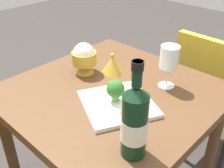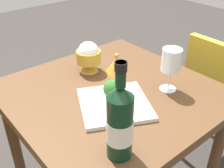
{
  "view_description": "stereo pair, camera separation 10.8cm",
  "coord_description": "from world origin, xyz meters",
  "px_view_note": "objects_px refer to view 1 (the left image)",
  "views": [
    {
      "loc": [
        -0.64,
        0.67,
        1.35
      ],
      "look_at": [
        0.0,
        0.0,
        0.78
      ],
      "focal_mm": 43.36,
      "sensor_mm": 36.0,
      "label": 1
    },
    {
      "loc": [
        -0.71,
        0.59,
        1.35
      ],
      "look_at": [
        0.0,
        0.0,
        0.78
      ],
      "focal_mm": 43.36,
      "sensor_mm": 36.0,
      "label": 2
    }
  ],
  "objects_px": {
    "rice_bowl": "(84,58)",
    "serving_plate": "(118,104)",
    "carrot_garnish_left": "(124,108)",
    "carrot_garnish_right": "(113,85)",
    "broccoli_floret": "(115,89)",
    "wine_bottle": "(135,122)",
    "rice_bowl_lid": "(112,65)",
    "wine_glass": "(169,58)",
    "chair_near_window": "(211,90)"
  },
  "relations": [
    {
      "from": "wine_bottle",
      "to": "carrot_garnish_right",
      "type": "bearing_deg",
      "value": -36.33
    },
    {
      "from": "serving_plate",
      "to": "rice_bowl",
      "type": "bearing_deg",
      "value": -17.23
    },
    {
      "from": "wine_bottle",
      "to": "rice_bowl_lid",
      "type": "xyz_separation_m",
      "value": [
        0.39,
        -0.32,
        -0.08
      ]
    },
    {
      "from": "rice_bowl_lid",
      "to": "carrot_garnish_right",
      "type": "distance_m",
      "value": 0.18
    },
    {
      "from": "wine_bottle",
      "to": "rice_bowl",
      "type": "xyz_separation_m",
      "value": [
        0.48,
        -0.23,
        -0.04
      ]
    },
    {
      "from": "carrot_garnish_left",
      "to": "chair_near_window",
      "type": "bearing_deg",
      "value": -90.82
    },
    {
      "from": "broccoli_floret",
      "to": "carrot_garnish_right",
      "type": "bearing_deg",
      "value": -40.39
    },
    {
      "from": "chair_near_window",
      "to": "serving_plate",
      "type": "height_order",
      "value": "chair_near_window"
    },
    {
      "from": "serving_plate",
      "to": "carrot_garnish_left",
      "type": "relative_size",
      "value": 6.24
    },
    {
      "from": "wine_glass",
      "to": "rice_bowl_lid",
      "type": "relative_size",
      "value": 1.79
    },
    {
      "from": "serving_plate",
      "to": "carrot_garnish_right",
      "type": "bearing_deg",
      "value": -34.7
    },
    {
      "from": "wine_glass",
      "to": "rice_bowl_lid",
      "type": "height_order",
      "value": "wine_glass"
    },
    {
      "from": "wine_bottle",
      "to": "carrot_garnish_left",
      "type": "distance_m",
      "value": 0.18
    },
    {
      "from": "wine_bottle",
      "to": "rice_bowl_lid",
      "type": "bearing_deg",
      "value": -39.65
    },
    {
      "from": "wine_bottle",
      "to": "carrot_garnish_left",
      "type": "bearing_deg",
      "value": -39.23
    },
    {
      "from": "carrot_garnish_left",
      "to": "rice_bowl",
      "type": "bearing_deg",
      "value": -20.16
    },
    {
      "from": "chair_near_window",
      "to": "rice_bowl_lid",
      "type": "bearing_deg",
      "value": -115.42
    },
    {
      "from": "carrot_garnish_left",
      "to": "carrot_garnish_right",
      "type": "bearing_deg",
      "value": -33.18
    },
    {
      "from": "wine_bottle",
      "to": "broccoli_floret",
      "type": "bearing_deg",
      "value": -35.23
    },
    {
      "from": "broccoli_floret",
      "to": "carrot_garnish_right",
      "type": "height_order",
      "value": "broccoli_floret"
    },
    {
      "from": "wine_glass",
      "to": "broccoli_floret",
      "type": "bearing_deg",
      "value": 74.92
    },
    {
      "from": "rice_bowl_lid",
      "to": "serving_plate",
      "type": "distance_m",
      "value": 0.26
    },
    {
      "from": "wine_glass",
      "to": "rice_bowl_lid",
      "type": "distance_m",
      "value": 0.27
    },
    {
      "from": "chair_near_window",
      "to": "wine_bottle",
      "type": "distance_m",
      "value": 0.92
    },
    {
      "from": "rice_bowl_lid",
      "to": "chair_near_window",
      "type": "bearing_deg",
      "value": -117.16
    },
    {
      "from": "chair_near_window",
      "to": "wine_glass",
      "type": "xyz_separation_m",
      "value": [
        0.02,
        0.46,
        0.35
      ]
    },
    {
      "from": "carrot_garnish_right",
      "to": "broccoli_floret",
      "type": "bearing_deg",
      "value": 139.61
    },
    {
      "from": "carrot_garnish_left",
      "to": "broccoli_floret",
      "type": "bearing_deg",
      "value": -27.56
    },
    {
      "from": "wine_glass",
      "to": "rice_bowl_lid",
      "type": "xyz_separation_m",
      "value": [
        0.25,
        0.07,
        -0.09
      ]
    },
    {
      "from": "rice_bowl",
      "to": "serving_plate",
      "type": "distance_m",
      "value": 0.3
    },
    {
      "from": "serving_plate",
      "to": "broccoli_floret",
      "type": "height_order",
      "value": "broccoli_floret"
    },
    {
      "from": "wine_bottle",
      "to": "wine_glass",
      "type": "bearing_deg",
      "value": -69.79
    },
    {
      "from": "rice_bowl",
      "to": "carrot_garnish_left",
      "type": "relative_size",
      "value": 2.63
    },
    {
      "from": "chair_near_window",
      "to": "wine_bottle",
      "type": "xyz_separation_m",
      "value": [
        -0.12,
        0.85,
        0.34
      ]
    },
    {
      "from": "chair_near_window",
      "to": "rice_bowl",
      "type": "xyz_separation_m",
      "value": [
        0.36,
        0.61,
        0.3
      ]
    },
    {
      "from": "carrot_garnish_left",
      "to": "serving_plate",
      "type": "bearing_deg",
      "value": -31.61
    },
    {
      "from": "wine_bottle",
      "to": "wine_glass",
      "type": "relative_size",
      "value": 1.7
    },
    {
      "from": "broccoli_floret",
      "to": "carrot_garnish_right",
      "type": "xyz_separation_m",
      "value": [
        0.05,
        -0.04,
        -0.02
      ]
    },
    {
      "from": "rice_bowl_lid",
      "to": "carrot_garnish_left",
      "type": "height_order",
      "value": "rice_bowl_lid"
    },
    {
      "from": "rice_bowl_lid",
      "to": "carrot_garnish_left",
      "type": "bearing_deg",
      "value": 140.14
    },
    {
      "from": "rice_bowl",
      "to": "carrot_garnish_right",
      "type": "relative_size",
      "value": 2.7
    },
    {
      "from": "rice_bowl",
      "to": "broccoli_floret",
      "type": "bearing_deg",
      "value": 162.12
    },
    {
      "from": "rice_bowl_lid",
      "to": "broccoli_floret",
      "type": "relative_size",
      "value": 1.17
    },
    {
      "from": "broccoli_floret",
      "to": "carrot_garnish_right",
      "type": "relative_size",
      "value": 1.63
    },
    {
      "from": "wine_bottle",
      "to": "rice_bowl_lid",
      "type": "distance_m",
      "value": 0.51
    },
    {
      "from": "wine_glass",
      "to": "broccoli_floret",
      "type": "xyz_separation_m",
      "value": [
        0.07,
        0.24,
        -0.06
      ]
    },
    {
      "from": "chair_near_window",
      "to": "wine_glass",
      "type": "relative_size",
      "value": 4.75
    },
    {
      "from": "wine_bottle",
      "to": "carrot_garnish_right",
      "type": "relative_size",
      "value": 5.78
    },
    {
      "from": "chair_near_window",
      "to": "rice_bowl",
      "type": "bearing_deg",
      "value": -118.56
    },
    {
      "from": "rice_bowl",
      "to": "serving_plate",
      "type": "height_order",
      "value": "rice_bowl"
    }
  ]
}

